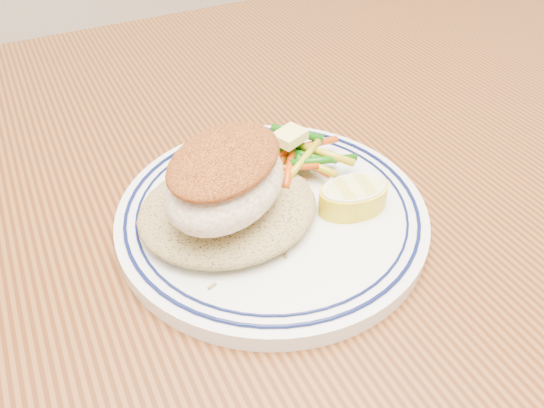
{
  "coord_description": "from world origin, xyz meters",
  "views": [
    {
      "loc": [
        -0.11,
        -0.34,
        1.06
      ],
      "look_at": [
        0.04,
        -0.04,
        0.77
      ],
      "focal_mm": 35.0,
      "sensor_mm": 36.0,
      "label": 1
    }
  ],
  "objects": [
    {
      "name": "lemon_wedge",
      "position": [
        0.1,
        -0.07,
        0.78
      ],
      "size": [
        0.06,
        0.06,
        0.02
      ],
      "color": "yellow",
      "rests_on": "plate"
    },
    {
      "name": "fish_fillet",
      "position": [
        0.0,
        -0.05,
        0.82
      ],
      "size": [
        0.14,
        0.13,
        0.06
      ],
      "color": "beige",
      "rests_on": "rice_pilaf"
    },
    {
      "name": "vegetable_pile",
      "position": [
        0.08,
        -0.0,
        0.78
      ],
      "size": [
        0.11,
        0.1,
        0.03
      ],
      "color": "#C24109",
      "rests_on": "plate"
    },
    {
      "name": "dining_table",
      "position": [
        0.0,
        0.0,
        0.65
      ],
      "size": [
        1.5,
        0.9,
        0.75
      ],
      "color": "#4B250F",
      "rests_on": "ground"
    },
    {
      "name": "plate",
      "position": [
        0.04,
        -0.04,
        0.76
      ],
      "size": [
        0.26,
        0.26,
        0.02
      ],
      "color": "white",
      "rests_on": "dining_table"
    },
    {
      "name": "butter_pat",
      "position": [
        0.08,
        0.0,
        0.8
      ],
      "size": [
        0.03,
        0.03,
        0.01
      ],
      "primitive_type": "cube",
      "rotation": [
        0.0,
        0.0,
        0.38
      ],
      "color": "#F8ED79",
      "rests_on": "vegetable_pile"
    },
    {
      "name": "rice_pilaf",
      "position": [
        0.01,
        -0.04,
        0.78
      ],
      "size": [
        0.15,
        0.13,
        0.03
      ],
      "primitive_type": "ellipsoid",
      "color": "olive",
      "rests_on": "plate"
    }
  ]
}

